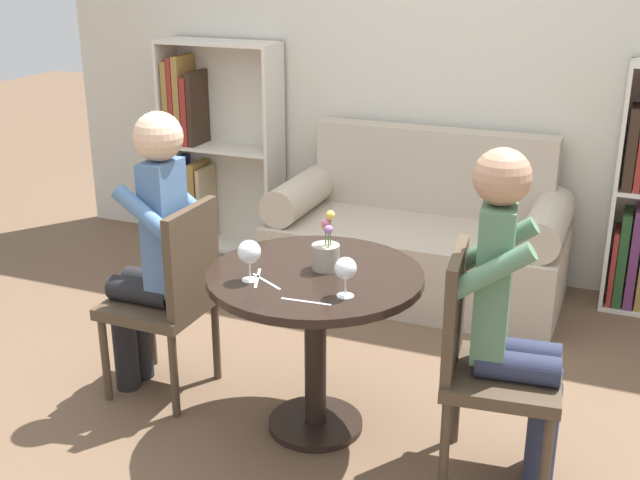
# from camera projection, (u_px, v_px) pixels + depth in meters

# --- Properties ---
(ground_plane) EXTENTS (16.00, 16.00, 0.00)m
(ground_plane) POSITION_uv_depth(u_px,v_px,m) (316.00, 426.00, 3.41)
(ground_plane) COLOR brown
(back_wall) EXTENTS (5.20, 0.05, 2.70)m
(back_wall) POSITION_uv_depth(u_px,v_px,m) (446.00, 51.00, 4.67)
(back_wall) COLOR beige
(back_wall) RESTS_ON ground_plane
(round_table) EXTENTS (0.86, 0.86, 0.71)m
(round_table) POSITION_uv_depth(u_px,v_px,m) (315.00, 308.00, 3.22)
(round_table) COLOR black
(round_table) RESTS_ON ground_plane
(couch) EXTENTS (1.65, 0.80, 0.92)m
(couch) POSITION_uv_depth(u_px,v_px,m) (419.00, 241.00, 4.66)
(couch) COLOR #B7A893
(couch) RESTS_ON ground_plane
(bookshelf_left) EXTENTS (0.79, 0.28, 1.37)m
(bookshelf_left) POSITION_uv_depth(u_px,v_px,m) (209.00, 150.00, 5.32)
(bookshelf_left) COLOR silver
(bookshelf_left) RESTS_ON ground_plane
(chair_left) EXTENTS (0.42, 0.42, 0.90)m
(chair_left) POSITION_uv_depth(u_px,v_px,m) (172.00, 292.00, 3.51)
(chair_left) COLOR #473828
(chair_left) RESTS_ON ground_plane
(chair_right) EXTENTS (0.46, 0.46, 0.90)m
(chair_right) POSITION_uv_depth(u_px,v_px,m) (484.00, 358.00, 2.95)
(chair_right) COLOR #473828
(chair_right) RESTS_ON ground_plane
(person_left) EXTENTS (0.42, 0.34, 1.29)m
(person_left) POSITION_uv_depth(u_px,v_px,m) (152.00, 248.00, 3.47)
(person_left) COLOR black
(person_left) RESTS_ON ground_plane
(person_right) EXTENTS (0.44, 0.37, 1.29)m
(person_right) POSITION_uv_depth(u_px,v_px,m) (512.00, 314.00, 2.87)
(person_right) COLOR #282D47
(person_right) RESTS_ON ground_plane
(wine_glass_left) EXTENTS (0.09, 0.09, 0.16)m
(wine_glass_left) POSITION_uv_depth(u_px,v_px,m) (249.00, 253.00, 3.05)
(wine_glass_left) COLOR white
(wine_glass_left) RESTS_ON round_table
(wine_glass_right) EXTENTS (0.08, 0.08, 0.15)m
(wine_glass_right) POSITION_uv_depth(u_px,v_px,m) (346.00, 270.00, 2.91)
(wine_glass_right) COLOR white
(wine_glass_right) RESTS_ON round_table
(flower_vase) EXTENTS (0.11, 0.11, 0.25)m
(flower_vase) POSITION_uv_depth(u_px,v_px,m) (326.00, 253.00, 3.18)
(flower_vase) COLOR #9E9384
(flower_vase) RESTS_ON round_table
(knife_left_setting) EXTENTS (0.19, 0.03, 0.00)m
(knife_left_setting) POSITION_uv_depth(u_px,v_px,m) (306.00, 302.00, 2.90)
(knife_left_setting) COLOR silver
(knife_left_setting) RESTS_ON round_table
(fork_left_setting) EXTENTS (0.08, 0.18, 0.00)m
(fork_left_setting) POSITION_uv_depth(u_px,v_px,m) (258.00, 278.00, 3.11)
(fork_left_setting) COLOR silver
(fork_left_setting) RESTS_ON round_table
(knife_right_setting) EXTENTS (0.17, 0.11, 0.00)m
(knife_right_setting) POSITION_uv_depth(u_px,v_px,m) (266.00, 281.00, 3.08)
(knife_right_setting) COLOR silver
(knife_right_setting) RESTS_ON round_table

